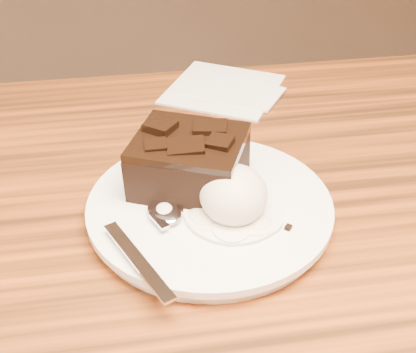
{
  "coord_description": "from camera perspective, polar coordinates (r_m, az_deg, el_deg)",
  "views": [
    {
      "loc": [
        -0.02,
        -0.33,
        1.09
      ],
      "look_at": [
        0.05,
        0.09,
        0.79
      ],
      "focal_mm": 49.03,
      "sensor_mm": 36.0,
      "label": 1
    }
  ],
  "objects": [
    {
      "name": "brownie",
      "position": [
        0.53,
        -1.88,
        1.21
      ],
      "size": [
        0.12,
        0.12,
        0.05
      ],
      "primitive_type": "cube",
      "rotation": [
        0.0,
        0.0,
        -0.42
      ],
      "color": "black",
      "rests_on": "plate"
    },
    {
      "name": "melt_puddle",
      "position": [
        0.51,
        2.53,
        -3.58
      ],
      "size": [
        0.09,
        0.09,
        0.0
      ],
      "primitive_type": "cylinder",
      "color": "white",
      "rests_on": "plate"
    },
    {
      "name": "plate",
      "position": [
        0.53,
        0.17,
        -3.35
      ],
      "size": [
        0.23,
        0.23,
        0.02
      ],
      "primitive_type": "cylinder",
      "color": "white",
      "rests_on": "dining_table"
    },
    {
      "name": "crumb_a",
      "position": [
        0.49,
        8.06,
        -5.09
      ],
      "size": [
        0.01,
        0.01,
        0.0
      ],
      "primitive_type": "cube",
      "rotation": [
        0.0,
        0.0,
        0.88
      ],
      "color": "black",
      "rests_on": "plate"
    },
    {
      "name": "crumb_b",
      "position": [
        0.53,
        -1.97,
        -2.02
      ],
      "size": [
        0.01,
        0.01,
        0.0
      ],
      "primitive_type": "cube",
      "rotation": [
        0.0,
        0.0,
        0.96
      ],
      "color": "black",
      "rests_on": "plate"
    },
    {
      "name": "ice_cream_scoop",
      "position": [
        0.5,
        2.58,
        -1.82
      ],
      "size": [
        0.06,
        0.06,
        0.05
      ],
      "primitive_type": "ellipsoid",
      "color": "silver",
      "rests_on": "plate"
    },
    {
      "name": "napkin",
      "position": [
        0.75,
        1.53,
        8.86
      ],
      "size": [
        0.18,
        0.18,
        0.01
      ],
      "primitive_type": "cube",
      "rotation": [
        0.0,
        0.0,
        -0.52
      ],
      "color": "white",
      "rests_on": "dining_table"
    },
    {
      "name": "spoon",
      "position": [
        0.5,
        -4.4,
        -3.7
      ],
      "size": [
        0.09,
        0.15,
        0.01
      ],
      "primitive_type": null,
      "rotation": [
        0.0,
        0.0,
        0.42
      ],
      "color": "silver",
      "rests_on": "plate"
    }
  ]
}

